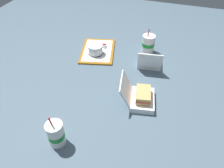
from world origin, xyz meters
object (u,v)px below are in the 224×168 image
object	(u,v)px
soda_cup_right	(148,44)
plastic_fork	(109,48)
food_tray	(98,51)
clamshell_sandwich_left	(141,97)
cake_container	(96,50)
soda_cup_back	(56,134)
clamshell_hotdog_front	(149,62)
ketchup_cup	(104,46)

from	to	relation	value
soda_cup_right	plastic_fork	bearing A→B (deg)	-75.89
food_tray	plastic_fork	xyz separation A→B (m)	(-0.05, 0.08, 0.01)
food_tray	clamshell_sandwich_left	world-z (taller)	clamshell_sandwich_left
cake_container	soda_cup_right	world-z (taller)	soda_cup_right
soda_cup_right	soda_cup_back	size ratio (longest dim) A/B	1.00
cake_container	soda_cup_right	size ratio (longest dim) A/B	0.57
food_tray	clamshell_hotdog_front	bearing A→B (deg)	81.42
food_tray	plastic_fork	size ratio (longest dim) A/B	3.84
soda_cup_back	clamshell_sandwich_left	bearing A→B (deg)	140.71
cake_container	plastic_fork	xyz separation A→B (m)	(-0.10, 0.08, -0.03)
ketchup_cup	soda_cup_back	size ratio (longest dim) A/B	0.19
ketchup_cup	clamshell_hotdog_front	size ratio (longest dim) A/B	0.21
clamshell_sandwich_left	soda_cup_right	size ratio (longest dim) A/B	1.18
ketchup_cup	clamshell_hotdog_front	bearing A→B (deg)	72.26
clamshell_hotdog_front	plastic_fork	bearing A→B (deg)	-107.94
ketchup_cup	soda_cup_right	size ratio (longest dim) A/B	0.20
food_tray	cake_container	xyz separation A→B (m)	(0.05, 0.00, 0.04)
cake_container	clamshell_sandwich_left	xyz separation A→B (m)	(0.41, 0.46, -0.00)
plastic_fork	soda_cup_right	world-z (taller)	soda_cup_right
food_tray	soda_cup_right	xyz separation A→B (m)	(-0.13, 0.39, 0.07)
food_tray	clamshell_sandwich_left	xyz separation A→B (m)	(0.45, 0.46, 0.04)
soda_cup_back	clamshell_hotdog_front	bearing A→B (deg)	158.20
clamshell_sandwich_left	soda_cup_back	world-z (taller)	soda_cup_back
food_tray	clamshell_hotdog_front	world-z (taller)	clamshell_hotdog_front
plastic_fork	soda_cup_right	distance (m)	0.32
ketchup_cup	clamshell_hotdog_front	xyz separation A→B (m)	(0.13, 0.40, 0.01)
plastic_fork	soda_cup_right	xyz separation A→B (m)	(-0.08, 0.31, 0.06)
cake_container	clamshell_sandwich_left	world-z (taller)	clamshell_sandwich_left
soda_cup_right	ketchup_cup	bearing A→B (deg)	-79.67
ketchup_cup	soda_cup_back	bearing A→B (deg)	4.84
clamshell_hotdog_front	food_tray	bearing A→B (deg)	-98.58
soda_cup_right	soda_cup_back	xyz separation A→B (m)	(1.00, -0.27, -0.00)
ketchup_cup	clamshell_hotdog_front	distance (m)	0.42
ketchup_cup	plastic_fork	xyz separation A→B (m)	(0.01, 0.05, -0.01)
cake_container	plastic_fork	bearing A→B (deg)	141.62
ketchup_cup	soda_cup_right	distance (m)	0.36
food_tray	clamshell_sandwich_left	size ratio (longest dim) A/B	1.74
ketchup_cup	plastic_fork	world-z (taller)	ketchup_cup
clamshell_hotdog_front	cake_container	bearing A→B (deg)	-92.33
clamshell_sandwich_left	soda_cup_right	bearing A→B (deg)	-173.03
cake_container	clamshell_hotdog_front	xyz separation A→B (m)	(0.02, 0.43, -0.01)
ketchup_cup	clamshell_sandwich_left	size ratio (longest dim) A/B	0.16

